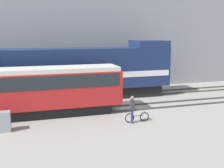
# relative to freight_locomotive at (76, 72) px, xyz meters

# --- Properties ---
(ground_plane) EXTENTS (120.00, 120.00, 0.00)m
(ground_plane) POSITION_rel_freight_locomotive_xyz_m (2.98, -3.37, -2.35)
(ground_plane) COLOR gray
(track_near) EXTENTS (60.00, 1.50, 0.14)m
(track_near) POSITION_rel_freight_locomotive_xyz_m (2.98, -4.38, -2.28)
(track_near) COLOR #47423D
(track_near) RESTS_ON ground
(track_far) EXTENTS (60.00, 1.51, 0.14)m
(track_far) POSITION_rel_freight_locomotive_xyz_m (2.98, 0.00, -2.28)
(track_far) COLOR #47423D
(track_far) RESTS_ON ground
(building_backdrop) EXTENTS (48.10, 6.00, 9.60)m
(building_backdrop) POSITION_rel_freight_locomotive_xyz_m (2.98, 6.94, 2.45)
(building_backdrop) COLOR gray
(building_backdrop) RESTS_ON ground
(freight_locomotive) EXTENTS (17.05, 3.04, 5.05)m
(freight_locomotive) POSITION_rel_freight_locomotive_xyz_m (0.00, 0.00, 0.00)
(freight_locomotive) COLOR black
(freight_locomotive) RESTS_ON ground
(streetcar) EXTENTS (12.55, 2.54, 3.39)m
(streetcar) POSITION_rel_freight_locomotive_xyz_m (-3.92, -4.38, -0.41)
(streetcar) COLOR black
(streetcar) RESTS_ON ground
(bicycle) EXTENTS (1.65, 0.44, 0.68)m
(bicycle) POSITION_rel_freight_locomotive_xyz_m (2.64, -7.66, -2.04)
(bicycle) COLOR black
(bicycle) RESTS_ON ground
(person) EXTENTS (0.24, 0.37, 1.79)m
(person) POSITION_rel_freight_locomotive_xyz_m (2.24, -7.79, -1.26)
(person) COLOR #232D4C
(person) RESTS_ON ground
(signal_box) EXTENTS (0.70, 0.60, 1.20)m
(signal_box) POSITION_rel_freight_locomotive_xyz_m (-5.50, -7.01, -1.75)
(signal_box) COLOR gray
(signal_box) RESTS_ON ground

